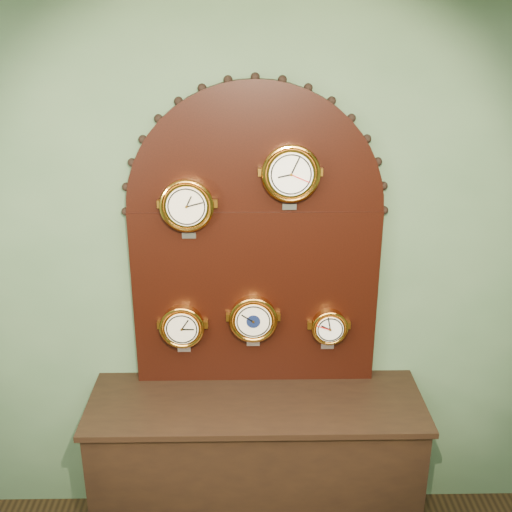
{
  "coord_description": "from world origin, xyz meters",
  "views": [
    {
      "loc": [
        -0.04,
        -0.36,
        2.59
      ],
      "look_at": [
        0.0,
        2.25,
        1.58
      ],
      "focal_mm": 44.0,
      "sensor_mm": 36.0,
      "label": 1
    }
  ],
  "objects_px": {
    "arabic_clock": "(291,173)",
    "barometer": "(253,319)",
    "display_board": "(255,232)",
    "tide_clock": "(329,327)",
    "shop_counter": "(256,472)",
    "hygrometer": "(182,326)",
    "roman_clock": "(187,205)"
  },
  "relations": [
    {
      "from": "arabic_clock",
      "to": "barometer",
      "type": "bearing_deg",
      "value": 179.82
    },
    {
      "from": "display_board",
      "to": "tide_clock",
      "type": "xyz_separation_m",
      "value": [
        0.36,
        -0.07,
        -0.47
      ]
    },
    {
      "from": "barometer",
      "to": "tide_clock",
      "type": "distance_m",
      "value": 0.38
    },
    {
      "from": "shop_counter",
      "to": "hygrometer",
      "type": "relative_size",
      "value": 5.91
    },
    {
      "from": "tide_clock",
      "to": "roman_clock",
      "type": "bearing_deg",
      "value": -179.85
    },
    {
      "from": "hygrometer",
      "to": "barometer",
      "type": "bearing_deg",
      "value": -0.09
    },
    {
      "from": "shop_counter",
      "to": "tide_clock",
      "type": "distance_m",
      "value": 0.85
    },
    {
      "from": "roman_clock",
      "to": "hygrometer",
      "type": "relative_size",
      "value": 1.1
    },
    {
      "from": "display_board",
      "to": "hygrometer",
      "type": "xyz_separation_m",
      "value": [
        -0.36,
        -0.07,
        -0.46
      ]
    },
    {
      "from": "arabic_clock",
      "to": "tide_clock",
      "type": "distance_m",
      "value": 0.8
    },
    {
      "from": "arabic_clock",
      "to": "hygrometer",
      "type": "xyz_separation_m",
      "value": [
        -0.52,
        0.0,
        -0.77
      ]
    },
    {
      "from": "display_board",
      "to": "roman_clock",
      "type": "xyz_separation_m",
      "value": [
        -0.31,
        -0.07,
        0.15
      ]
    },
    {
      "from": "display_board",
      "to": "hygrometer",
      "type": "bearing_deg",
      "value": -169.53
    },
    {
      "from": "shop_counter",
      "to": "roman_clock",
      "type": "bearing_deg",
      "value": 153.89
    },
    {
      "from": "shop_counter",
      "to": "roman_clock",
      "type": "xyz_separation_m",
      "value": [
        -0.31,
        0.15,
        1.38
      ]
    },
    {
      "from": "shop_counter",
      "to": "arabic_clock",
      "type": "height_order",
      "value": "arabic_clock"
    },
    {
      "from": "arabic_clock",
      "to": "tide_clock",
      "type": "bearing_deg",
      "value": 0.61
    },
    {
      "from": "arabic_clock",
      "to": "tide_clock",
      "type": "xyz_separation_m",
      "value": [
        0.21,
        0.0,
        -0.77
      ]
    },
    {
      "from": "shop_counter",
      "to": "arabic_clock",
      "type": "bearing_deg",
      "value": 44.05
    },
    {
      "from": "display_board",
      "to": "barometer",
      "type": "distance_m",
      "value": 0.43
    },
    {
      "from": "hygrometer",
      "to": "display_board",
      "type": "bearing_deg",
      "value": 10.47
    },
    {
      "from": "tide_clock",
      "to": "shop_counter",
      "type": "bearing_deg",
      "value": -156.98
    },
    {
      "from": "display_board",
      "to": "hygrometer",
      "type": "height_order",
      "value": "display_board"
    },
    {
      "from": "shop_counter",
      "to": "hygrometer",
      "type": "bearing_deg",
      "value": 156.87
    },
    {
      "from": "hygrometer",
      "to": "roman_clock",
      "type": "bearing_deg",
      "value": -0.84
    },
    {
      "from": "arabic_clock",
      "to": "hygrometer",
      "type": "distance_m",
      "value": 0.92
    },
    {
      "from": "shop_counter",
      "to": "barometer",
      "type": "height_order",
      "value": "barometer"
    },
    {
      "from": "barometer",
      "to": "roman_clock",
      "type": "bearing_deg",
      "value": -179.98
    },
    {
      "from": "display_board",
      "to": "roman_clock",
      "type": "bearing_deg",
      "value": -167.86
    },
    {
      "from": "roman_clock",
      "to": "tide_clock",
      "type": "distance_m",
      "value": 0.92
    },
    {
      "from": "hygrometer",
      "to": "arabic_clock",
      "type": "bearing_deg",
      "value": -0.12
    },
    {
      "from": "barometer",
      "to": "shop_counter",
      "type": "bearing_deg",
      "value": -85.83
    }
  ]
}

